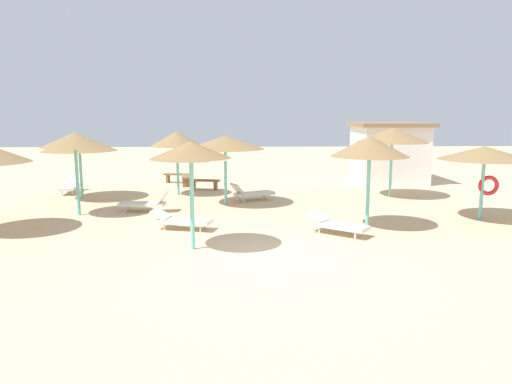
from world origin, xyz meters
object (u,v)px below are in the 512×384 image
(parasol_1, at_px, (79,144))
(parasol_7, at_px, (177,139))
(parasol_5, at_px, (191,151))
(bench_1, at_px, (204,182))
(parasol_4, at_px, (370,147))
(beach_cabana, at_px, (388,152))
(parasol_9, at_px, (392,135))
(lounger_3, at_px, (146,203))
(lounger_5, at_px, (180,220))
(bench_0, at_px, (178,176))
(parasol_8, at_px, (485,154))
(parasol_3, at_px, (75,140))
(lounger_4, at_px, (336,224))
(bench_2, at_px, (186,179))
(lounger_1, at_px, (71,186))
(lounger_6, at_px, (252,193))
(parasol_6, at_px, (225,143))

(parasol_1, height_order, parasol_7, parasol_7)
(parasol_5, bearing_deg, bench_1, 92.30)
(parasol_4, xyz_separation_m, beach_cabana, (3.81, 10.55, -1.03))
(parasol_9, bearing_deg, lounger_3, -163.73)
(parasol_4, bearing_deg, parasol_9, 66.58)
(lounger_5, relative_size, bench_0, 1.31)
(parasol_8, bearing_deg, parasol_1, 162.89)
(parasol_3, height_order, bench_1, parasol_3)
(lounger_4, bearing_deg, bench_0, 118.85)
(parasol_9, relative_size, bench_2, 2.02)
(parasol_1, relative_size, lounger_4, 1.67)
(lounger_3, relative_size, beach_cabana, 0.48)
(parasol_1, distance_m, parasol_8, 15.86)
(lounger_1, bearing_deg, lounger_4, -37.25)
(lounger_1, xyz_separation_m, bench_0, (4.58, 3.06, 0.02))
(lounger_3, bearing_deg, lounger_4, -29.52)
(parasol_5, height_order, bench_0, parasol_5)
(parasol_8, height_order, beach_cabana, beach_cabana)
(lounger_3, distance_m, bench_0, 7.58)
(parasol_9, distance_m, lounger_5, 10.61)
(bench_1, bearing_deg, parasol_5, -87.70)
(parasol_8, bearing_deg, lounger_3, 171.53)
(parasol_3, xyz_separation_m, lounger_4, (8.78, -3.10, -2.40))
(bench_2, bearing_deg, parasol_9, -21.24)
(parasol_8, xyz_separation_m, lounger_3, (-11.89, 1.77, -1.97))
(parasol_3, xyz_separation_m, parasol_7, (3.06, 4.32, -0.20))
(parasol_1, height_order, bench_0, parasol_1)
(lounger_5, height_order, bench_2, lounger_5)
(parasol_9, bearing_deg, parasol_3, -164.16)
(parasol_4, distance_m, parasol_8, 4.38)
(parasol_1, distance_m, lounger_5, 7.87)
(lounger_5, relative_size, lounger_6, 1.03)
(parasol_7, xyz_separation_m, lounger_6, (3.27, -1.53, -2.18))
(parasol_8, height_order, lounger_6, parasol_8)
(parasol_3, xyz_separation_m, parasol_8, (14.19, -1.20, -0.41))
(beach_cabana, bearing_deg, parasol_1, -161.81)
(lounger_4, height_order, bench_0, lounger_4)
(lounger_6, height_order, bench_2, lounger_6)
(parasol_1, relative_size, lounger_3, 1.67)
(parasol_4, distance_m, bench_1, 10.16)
(parasol_3, relative_size, beach_cabana, 0.75)
(parasol_6, height_order, bench_1, parasol_6)
(parasol_4, height_order, parasol_8, parasol_4)
(parasol_7, distance_m, bench_1, 2.81)
(parasol_4, distance_m, parasol_9, 6.30)
(lounger_1, bearing_deg, lounger_3, -46.48)
(parasol_6, height_order, beach_cabana, beach_cabana)
(parasol_7, height_order, lounger_6, parasol_7)
(parasol_7, height_order, bench_2, parasol_7)
(parasol_4, relative_size, bench_0, 1.92)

